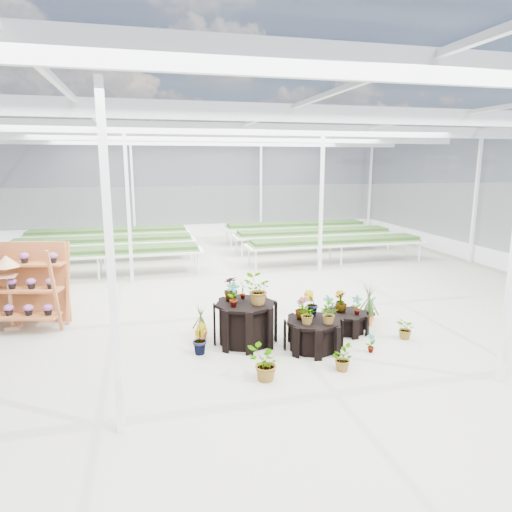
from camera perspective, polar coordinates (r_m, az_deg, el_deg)
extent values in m
plane|color=gray|center=(10.70, 0.82, -7.56)|extent=(24.00, 24.00, 0.00)
cylinder|color=black|center=(9.08, -1.34, -8.36)|extent=(1.33, 1.33, 0.83)
cylinder|color=black|center=(8.91, 7.19, -9.70)|extent=(1.29, 1.29, 0.58)
cylinder|color=black|center=(9.92, 11.17, -8.08)|extent=(0.94, 0.94, 0.42)
imported|color=#263F19|center=(9.01, -3.18, -4.09)|extent=(0.36, 0.36, 0.50)
imported|color=#263F19|center=(8.76, 0.08, -4.26)|extent=(0.65, 0.61, 0.58)
imported|color=#263F19|center=(9.14, -1.65, -4.32)|extent=(0.14, 0.19, 0.35)
imported|color=#263F19|center=(8.63, -2.89, -4.81)|extent=(0.31, 0.27, 0.50)
imported|color=#263F19|center=(8.77, 5.71, -6.50)|extent=(0.32, 0.32, 0.44)
imported|color=#263F19|center=(8.60, 8.95, -7.13)|extent=(0.38, 0.42, 0.39)
imported|color=#263F19|center=(8.94, 6.86, -5.92)|extent=(0.35, 0.33, 0.51)
imported|color=#263F19|center=(8.51, 6.41, -7.26)|extent=(0.46, 0.46, 0.39)
imported|color=#263F19|center=(9.78, 10.59, -5.67)|extent=(0.34, 0.34, 0.45)
imported|color=#263F19|center=(9.69, 12.49, -6.00)|extent=(0.27, 0.24, 0.42)
imported|color=#263F19|center=(9.97, 10.40, -5.44)|extent=(0.24, 0.27, 0.41)
imported|color=#263F19|center=(8.70, -7.09, -10.20)|extent=(0.27, 0.33, 0.59)
imported|color=#263F19|center=(7.64, 1.12, -13.31)|extent=(0.67, 0.63, 0.60)
imported|color=#263F19|center=(8.16, 10.66, -12.41)|extent=(0.44, 0.47, 0.44)
imported|color=#263F19|center=(8.98, 14.16, -10.48)|extent=(0.24, 0.19, 0.39)
imported|color=#263F19|center=(9.81, 18.25, -8.64)|extent=(0.38, 0.42, 0.43)
imported|color=#263F19|center=(10.77, 14.27, -6.25)|extent=(0.31, 0.35, 0.55)
imported|color=#263F19|center=(10.53, 9.05, -6.37)|extent=(0.34, 0.27, 0.58)
imported|color=#263F19|center=(10.14, 1.17, -7.09)|extent=(0.28, 0.33, 0.53)
imported|color=#263F19|center=(10.15, -1.88, -6.86)|extent=(0.45, 0.45, 0.60)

